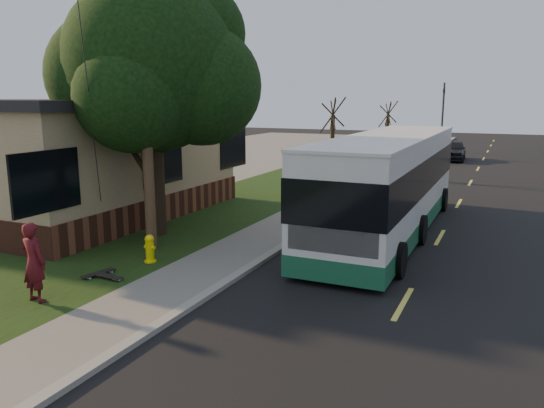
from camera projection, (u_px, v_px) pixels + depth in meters
The scene contains 18 objects.
ground at pixel (237, 278), 12.91m from camera, with size 120.00×120.00×0.00m, color black.
road at pixel (454, 213), 20.21m from camera, with size 8.00×80.00×0.01m, color black.
curb at pixel (352, 203), 21.82m from camera, with size 0.25×80.00×0.12m, color gray.
sidewalk at pixel (329, 201), 22.23m from camera, with size 2.00×80.00×0.08m, color slate.
grass_verge at pixel (254, 195), 23.66m from camera, with size 5.00×80.00×0.07m, color black.
building_lot at pixel (83, 181), 27.72m from camera, with size 15.00×80.00×0.04m, color slate.
fire_hydrant at pixel (150, 249), 13.88m from camera, with size 0.32×0.32×0.74m.
utility_pole at pixel (144, 86), 14.23m from camera, with size 2.86×3.21×9.07m.
leafy_tree at pixel (155, 69), 15.95m from camera, with size 6.30×6.00×7.80m.
bare_tree_near at pixel (332, 137), 29.97m from camera, with size 1.38×1.21×4.31m.
bare_tree_far at pixel (388, 129), 40.51m from camera, with size 1.38×1.21×4.03m.
traffic_signal at pixel (443, 112), 42.43m from camera, with size 0.18×0.22×5.50m.
transit_bus at pixel (389, 182), 16.91m from camera, with size 2.70×11.70×3.17m.
skateboarder at pixel (34, 262), 11.09m from camera, with size 0.63×0.41×1.72m, color #501017.
skateboard_main at pixel (99, 273), 12.86m from camera, with size 0.42×0.89×0.08m.
skateboard_spare at pixel (107, 276), 12.66m from camera, with size 0.90×0.31×0.08m.
dumpster at pixel (80, 207), 18.18m from camera, with size 1.48×1.26×1.16m.
distant_car at pixel (452, 150), 37.08m from camera, with size 1.69×4.20×1.43m, color black.
Camera 1 is at (5.86, -10.85, 4.31)m, focal length 35.00 mm.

